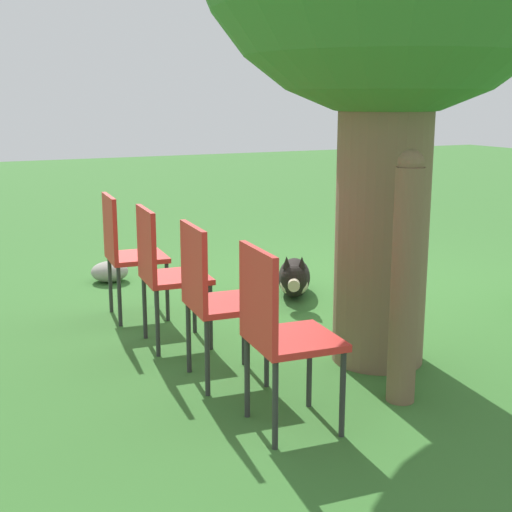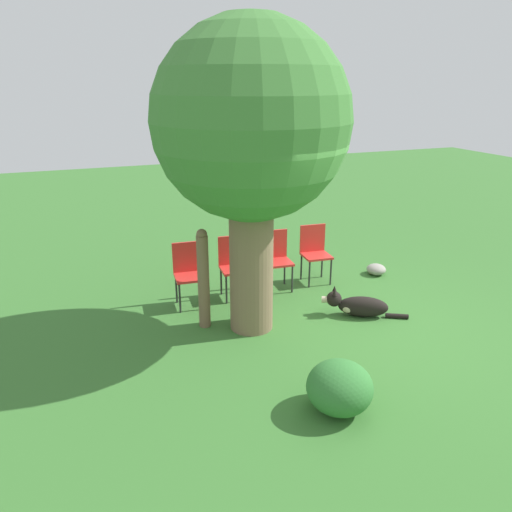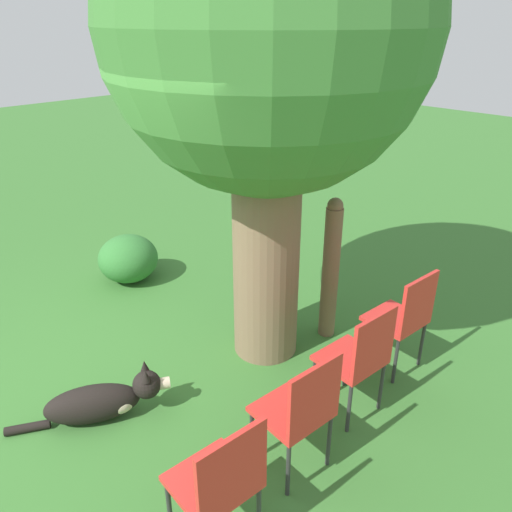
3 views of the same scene
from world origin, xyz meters
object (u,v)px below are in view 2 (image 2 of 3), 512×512
at_px(red_chair_0, 315,249).
at_px(red_chair_3, 189,270).
at_px(red_chair_1, 276,256).
at_px(dog, 357,306).
at_px(oak_tree, 251,128).
at_px(fence_post, 203,278).
at_px(red_chair_2, 234,262).

bearing_deg(red_chair_0, red_chair_3, -81.15).
relative_size(red_chair_1, red_chair_3, 1.00).
distance_m(dog, red_chair_3, 2.52).
xyz_separation_m(oak_tree, fence_post, (0.26, 0.59, -1.97)).
xyz_separation_m(oak_tree, red_chair_2, (1.09, -0.13, -2.12)).
bearing_deg(fence_post, red_chair_0, -66.65).
height_order(dog, red_chair_1, red_chair_1).
distance_m(dog, red_chair_1, 1.59).
bearing_deg(red_chair_2, red_chair_1, 98.85).
xyz_separation_m(oak_tree, red_chair_0, (1.20, -1.58, -2.12)).
relative_size(oak_tree, fence_post, 2.84).
height_order(red_chair_2, red_chair_3, same).
relative_size(oak_tree, red_chair_3, 4.18).
relative_size(fence_post, red_chair_3, 1.47).
xyz_separation_m(oak_tree, dog, (-0.24, -1.53, -2.51)).
bearing_deg(red_chair_0, oak_tree, -48.12).
bearing_deg(red_chair_0, fence_post, -61.93).
bearing_deg(dog, red_chair_0, -62.40).
xyz_separation_m(oak_tree, red_chair_3, (1.04, 0.60, -2.12)).
bearing_deg(dog, red_chair_1, -34.34).
bearing_deg(red_chair_1, fence_post, -53.77).
bearing_deg(red_chair_2, dog, 51.37).
relative_size(oak_tree, red_chair_0, 4.18).
height_order(oak_tree, red_chair_2, oak_tree).
relative_size(dog, red_chair_0, 1.17).
bearing_deg(red_chair_2, oak_tree, -1.88).
height_order(fence_post, red_chair_1, fence_post).
xyz_separation_m(dog, red_chair_1, (1.38, 0.68, 0.39)).
distance_m(oak_tree, red_chair_2, 2.39).
relative_size(red_chair_2, red_chair_3, 1.00).
relative_size(oak_tree, red_chair_2, 4.18).
distance_m(dog, red_chair_0, 1.49).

